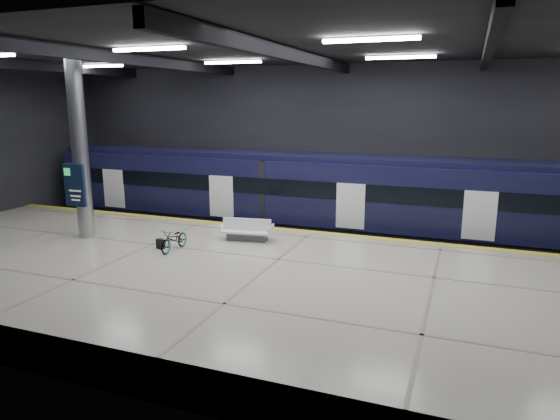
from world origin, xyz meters
The scene contains 10 objects.
ground centered at (0.00, 0.00, 0.00)m, with size 30.00×30.00×0.00m, color black.
room_shell centered at (0.00, 0.00, 5.72)m, with size 30.10×16.10×8.05m.
platform centered at (0.00, -2.50, 0.55)m, with size 30.00×11.00×1.10m, color #BDB6A0.
safety_strip centered at (0.00, 2.75, 1.11)m, with size 30.00×0.40×0.01m, color gold.
rails centered at (0.00, 5.50, 0.08)m, with size 30.00×1.52×0.16m.
train centered at (0.05, 5.50, 2.06)m, with size 29.40×2.84×3.79m.
bench centered at (-1.95, 0.74, 1.40)m, with size 2.02×1.06×0.85m.
bicycle centered at (-3.80, -1.37, 1.51)m, with size 0.54×1.54×0.81m, color #99999E.
pannier_bag centered at (-4.40, -1.37, 1.28)m, with size 0.30×0.18×0.35m, color black.
info_column centered at (-8.00, -1.03, 4.46)m, with size 0.90×0.78×6.90m.
Camera 1 is at (5.68, -15.89, 6.30)m, focal length 32.00 mm.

